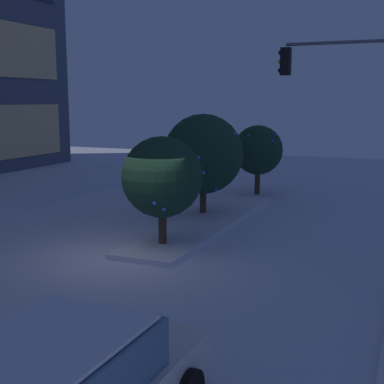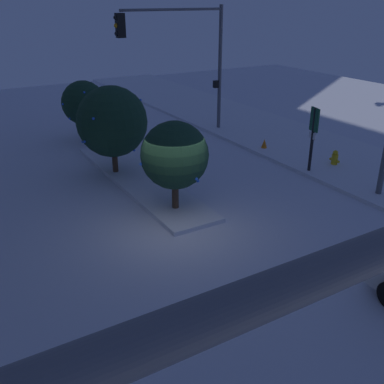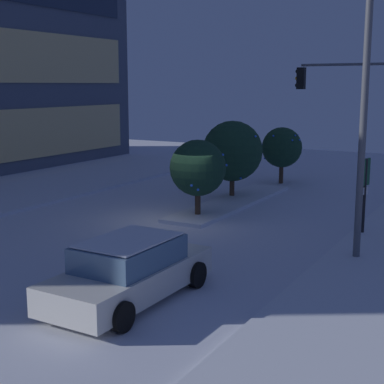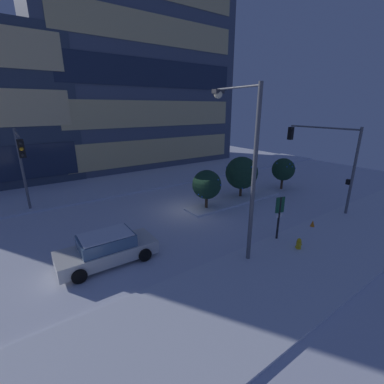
{
  "view_description": "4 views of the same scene",
  "coord_description": "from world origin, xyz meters",
  "px_view_note": "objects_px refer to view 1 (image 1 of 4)",
  "views": [
    {
      "loc": [
        -11.43,
        -6.55,
        3.93
      ],
      "look_at": [
        2.22,
        -0.71,
        1.34
      ],
      "focal_mm": 49.52,
      "sensor_mm": 36.0,
      "label": 1
    },
    {
      "loc": [
        -10.63,
        5.74,
        6.44
      ],
      "look_at": [
        -0.38,
        -0.3,
        1.19
      ],
      "focal_mm": 41.49,
      "sensor_mm": 36.0,
      "label": 2
    },
    {
      "loc": [
        -18.11,
        -10.8,
        5.04
      ],
      "look_at": [
        0.61,
        -0.33,
        1.04
      ],
      "focal_mm": 54.03,
      "sensor_mm": 36.0,
      "label": 3
    },
    {
      "loc": [
        -10.63,
        -14.82,
        7.32
      ],
      "look_at": [
        0.06,
        0.25,
        1.34
      ],
      "focal_mm": 24.52,
      "sensor_mm": 36.0,
      "label": 4
    }
  ],
  "objects_px": {
    "decorated_tree_median": "(203,154)",
    "decorated_tree_left_of_median": "(162,177)",
    "traffic_light_corner_near_right": "(370,90)",
    "decorated_tree_right_of_median": "(258,150)"
  },
  "relations": [
    {
      "from": "traffic_light_corner_near_right",
      "to": "decorated_tree_left_of_median",
      "type": "bearing_deg",
      "value": 58.89
    },
    {
      "from": "decorated_tree_median",
      "to": "traffic_light_corner_near_right",
      "type": "bearing_deg",
      "value": -55.89
    },
    {
      "from": "decorated_tree_median",
      "to": "decorated_tree_right_of_median",
      "type": "height_order",
      "value": "decorated_tree_median"
    },
    {
      "from": "decorated_tree_right_of_median",
      "to": "decorated_tree_left_of_median",
      "type": "bearing_deg",
      "value": 179.99
    },
    {
      "from": "traffic_light_corner_near_right",
      "to": "decorated_tree_right_of_median",
      "type": "bearing_deg",
      "value": -19.64
    },
    {
      "from": "decorated_tree_median",
      "to": "decorated_tree_left_of_median",
      "type": "xyz_separation_m",
      "value": [
        -4.06,
        -0.47,
        -0.21
      ]
    },
    {
      "from": "traffic_light_corner_near_right",
      "to": "decorated_tree_median",
      "type": "xyz_separation_m",
      "value": [
        -3.35,
        4.94,
        -2.13
      ]
    },
    {
      "from": "traffic_light_corner_near_right",
      "to": "decorated_tree_median",
      "type": "relative_size",
      "value": 1.76
    },
    {
      "from": "decorated_tree_left_of_median",
      "to": "traffic_light_corner_near_right",
      "type": "bearing_deg",
      "value": -31.11
    },
    {
      "from": "decorated_tree_median",
      "to": "decorated_tree_right_of_median",
      "type": "distance_m",
      "value": 4.97
    }
  ]
}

